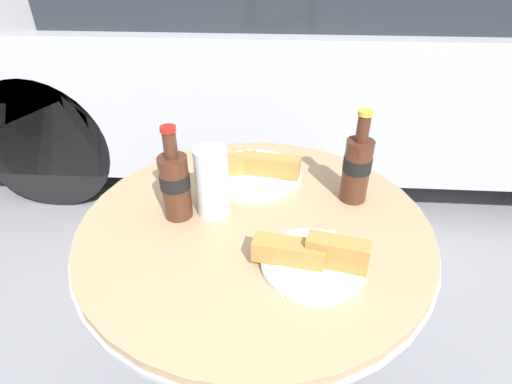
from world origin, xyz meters
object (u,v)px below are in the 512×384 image
object	(u,v)px
drinking_glass	(212,185)
lunch_plate_near	(313,258)
cola_bottle_right	(175,183)
parked_car	(316,45)
bistro_table	(255,266)
lunch_plate_far	(255,170)
cola_bottle_left	(357,167)

from	to	relation	value
drinking_glass	lunch_plate_near	bearing A→B (deg)	-37.13
cola_bottle_right	parked_car	size ratio (longest dim) A/B	0.05
bistro_table	lunch_plate_far	bearing A→B (deg)	93.58
cola_bottle_left	cola_bottle_right	size ratio (longest dim) A/B	1.03
cola_bottle_left	cola_bottle_right	world-z (taller)	cola_bottle_left
bistro_table	lunch_plate_near	bearing A→B (deg)	-48.72
cola_bottle_left	lunch_plate_near	bearing A→B (deg)	-114.15
lunch_plate_far	drinking_glass	bearing A→B (deg)	-117.38
lunch_plate_near	parked_car	distance (m)	1.96
lunch_plate_far	cola_bottle_left	bearing A→B (deg)	-19.50
drinking_glass	lunch_plate_near	size ratio (longest dim) A/B	0.73
bistro_table	drinking_glass	world-z (taller)	drinking_glass
cola_bottle_left	cola_bottle_right	distance (m)	0.41
bistro_table	cola_bottle_left	xyz separation A→B (m)	(0.23, 0.10, 0.23)
parked_car	drinking_glass	bearing A→B (deg)	-100.76
bistro_table	drinking_glass	bearing A→B (deg)	164.57
bistro_table	cola_bottle_right	world-z (taller)	cola_bottle_right
cola_bottle_left	parked_car	xyz separation A→B (m)	(0.02, 1.72, -0.14)
cola_bottle_right	parked_car	xyz separation A→B (m)	(0.42, 1.81, -0.14)
bistro_table	lunch_plate_near	size ratio (longest dim) A/B	3.57
cola_bottle_left	lunch_plate_far	size ratio (longest dim) A/B	0.89
bistro_table	cola_bottle_right	distance (m)	0.28
cola_bottle_left	lunch_plate_far	world-z (taller)	cola_bottle_left
lunch_plate_far	lunch_plate_near	bearing A→B (deg)	-67.89
cola_bottle_left	lunch_plate_near	world-z (taller)	cola_bottle_left
cola_bottle_right	lunch_plate_near	bearing A→B (deg)	-26.59
bistro_table	cola_bottle_right	bearing A→B (deg)	176.72
lunch_plate_near	parked_car	bearing A→B (deg)	86.30
bistro_table	lunch_plate_near	xyz separation A→B (m)	(0.12, -0.14, 0.16)
cola_bottle_right	drinking_glass	distance (m)	0.08
drinking_glass	cola_bottle_right	bearing A→B (deg)	-168.07
bistro_table	lunch_plate_far	distance (m)	0.25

